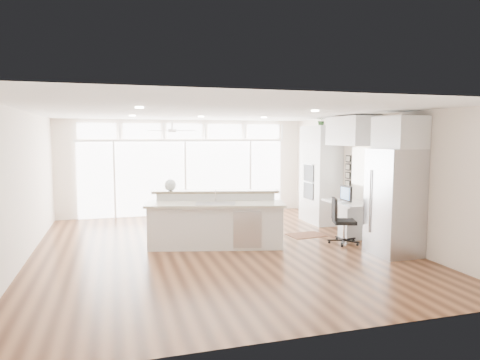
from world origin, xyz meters
name	(u,v)px	position (x,y,z in m)	size (l,w,h in m)	color
floor	(217,249)	(0.00, 0.00, -0.01)	(7.00, 8.00, 0.02)	#472716
ceiling	(217,112)	(0.00, 0.00, 2.70)	(7.00, 8.00, 0.02)	white
wall_back	(185,167)	(0.00, 4.00, 1.35)	(7.00, 0.04, 2.70)	white
wall_front	(303,218)	(0.00, -4.00, 1.35)	(7.00, 0.04, 2.70)	white
wall_left	(21,187)	(-3.50, 0.00, 1.35)	(0.04, 8.00, 2.70)	white
wall_right	(372,177)	(3.50, 0.00, 1.35)	(0.04, 8.00, 2.70)	white
glass_wall	(185,178)	(0.00, 3.94, 1.05)	(5.80, 0.06, 2.08)	white
transom_row	(185,131)	(0.00, 3.94, 2.38)	(5.90, 0.06, 0.40)	white
desk_window	(363,167)	(3.46, 0.30, 1.55)	(0.04, 0.85, 0.85)	white
ceiling_fan	(172,127)	(-0.50, 2.80, 2.48)	(1.16, 1.16, 0.32)	white
recessed_lights	(214,114)	(0.00, 0.20, 2.68)	(3.40, 3.00, 0.02)	white
oven_cabinet	(320,175)	(3.17, 1.80, 1.25)	(0.64, 1.20, 2.50)	white
desk_nook	(349,218)	(3.13, 0.30, 0.38)	(0.72, 1.30, 0.76)	white
upper_cabinets	(352,131)	(3.17, 0.30, 2.35)	(0.64, 1.30, 0.64)	white
refrigerator	(394,202)	(3.11, -1.35, 1.00)	(0.76, 0.90, 2.00)	#B0B1B5
fridge_cabinet	(400,133)	(3.17, -1.35, 2.30)	(0.64, 0.90, 0.60)	white
framed_photos	(348,171)	(3.46, 0.92, 1.40)	(0.06, 0.22, 0.80)	black
kitchen_island	(216,220)	(-0.01, 0.12, 0.55)	(2.76, 1.04, 1.10)	white
rug	(306,235)	(2.19, 0.53, 0.01)	(0.80, 0.58, 0.01)	#3A1C12
office_chair	(344,221)	(2.62, -0.40, 0.48)	(0.50, 0.46, 0.95)	black
fishbowl	(170,185)	(-0.83, 0.74, 1.22)	(0.25, 0.25, 0.25)	silver
monitor	(346,193)	(3.05, 0.30, 0.95)	(0.08, 0.47, 0.39)	black
keyboard	(339,202)	(2.88, 0.30, 0.77)	(0.13, 0.35, 0.02)	silver
potted_plant	(321,121)	(3.17, 1.80, 2.61)	(0.26, 0.29, 0.23)	#35632A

